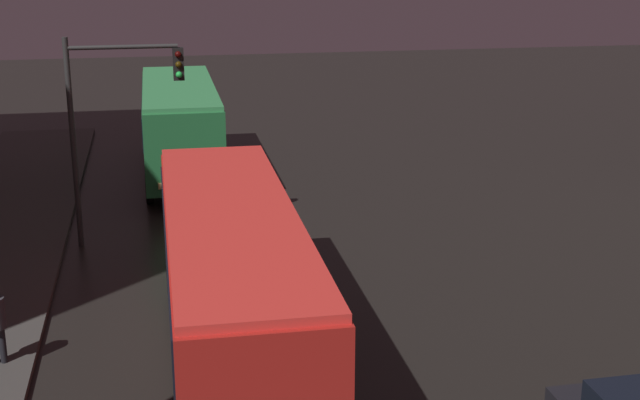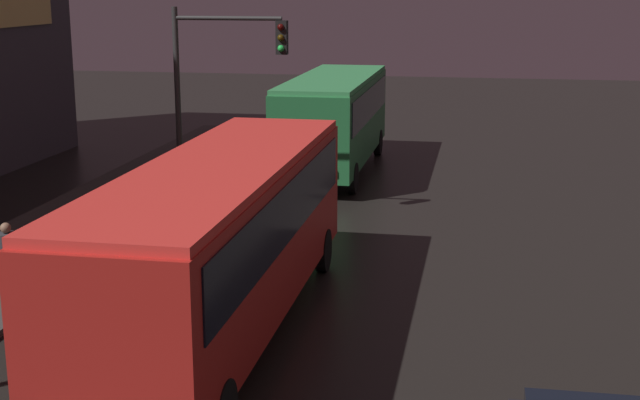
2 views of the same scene
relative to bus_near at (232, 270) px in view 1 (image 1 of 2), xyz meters
The scene contains 3 objects.
bus_near is the anchor object (origin of this frame).
bus_far 15.57m from the bus_near, 91.77° to the left, with size 2.66×9.67×3.40m.
traffic_light_main 8.75m from the bus_near, 107.28° to the left, with size 3.23×0.35×5.96m.
Camera 1 is at (-4.28, -7.01, 8.59)m, focal length 50.00 mm.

